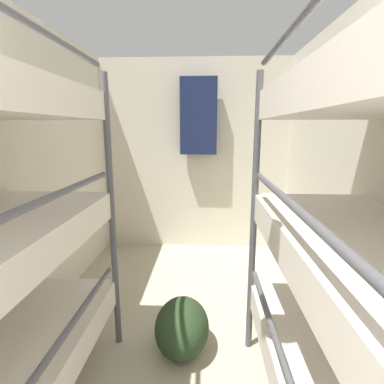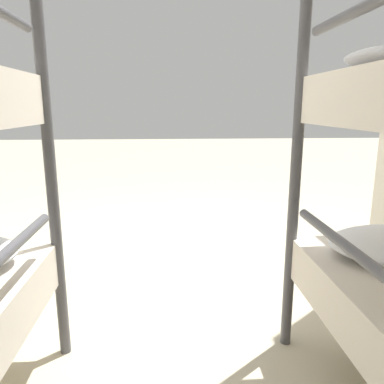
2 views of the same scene
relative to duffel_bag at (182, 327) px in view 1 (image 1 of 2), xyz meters
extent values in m
cube|color=beige|center=(0.00, 2.00, 1.01)|extent=(2.46, 0.06, 2.39)
cylinder|color=#4C4C51|center=(-0.48, 0.08, 0.75)|extent=(0.04, 0.04, 1.88)
cylinder|color=#4C4C51|center=(-0.48, -0.81, 0.44)|extent=(0.03, 1.54, 0.03)
cylinder|color=#4C4C51|center=(-0.48, -0.81, 1.08)|extent=(0.03, 1.54, 0.03)
cylinder|color=#4C4C51|center=(-0.48, -0.81, 1.71)|extent=(0.03, 1.54, 0.03)
cylinder|color=#4C4C51|center=(0.47, 0.08, 0.75)|extent=(0.04, 0.04, 1.88)
cylinder|color=#4C4C51|center=(0.47, -0.81, 0.44)|extent=(0.03, 1.54, 0.03)
cylinder|color=#4C4C51|center=(0.47, -0.81, 1.08)|extent=(0.03, 1.54, 0.03)
cylinder|color=#4C4C51|center=(0.47, -0.81, 1.71)|extent=(0.03, 1.54, 0.03)
ellipsoid|color=#23381E|center=(0.00, 0.00, 0.00)|extent=(0.38, 0.49, 0.38)
cube|color=#192347|center=(0.05, 1.85, 1.50)|extent=(0.44, 0.12, 0.90)
camera|label=1|loc=(0.16, -1.84, 1.35)|focal=28.00mm
camera|label=2|loc=(0.03, -0.26, 0.83)|focal=35.00mm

